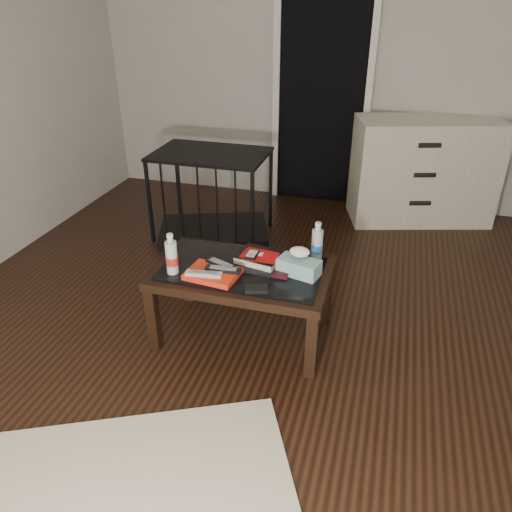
{
  "coord_description": "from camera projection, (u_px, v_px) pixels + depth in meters",
  "views": [
    {
      "loc": [
        0.3,
        -2.2,
        1.88
      ],
      "look_at": [
        -0.37,
        0.15,
        0.55
      ],
      "focal_mm": 35.0,
      "sensor_mm": 36.0,
      "label": 1
    }
  ],
  "objects": [
    {
      "name": "water_bottle_right",
      "position": [
        317.0,
        241.0,
        2.87
      ],
      "size": [
        0.08,
        0.08,
        0.24
      ],
      "primitive_type": "cylinder",
      "rotation": [
        0.0,
        0.0,
        -0.16
      ],
      "color": "silver",
      "rests_on": "coffee_table"
    },
    {
      "name": "room_shell",
      "position": [
        332.0,
        57.0,
        2.06
      ],
      "size": [
        5.0,
        5.0,
        5.0
      ],
      "color": "#BBB7AC",
      "rests_on": "ground"
    },
    {
      "name": "pet_crate",
      "position": [
        213.0,
        209.0,
        4.18
      ],
      "size": [
        1.05,
        0.86,
        0.71
      ],
      "rotation": [
        0.0,
        0.0,
        0.34
      ],
      "color": "black",
      "rests_on": "ground"
    },
    {
      "name": "remote_black_front",
      "position": [
        223.0,
        269.0,
        2.75
      ],
      "size": [
        0.2,
        0.06,
        0.02
      ],
      "primitive_type": "cube",
      "rotation": [
        0.0,
        0.0,
        0.06
      ],
      "color": "black",
      "rests_on": "magazines"
    },
    {
      "name": "remote_silver",
      "position": [
        204.0,
        274.0,
        2.71
      ],
      "size": [
        0.2,
        0.07,
        0.02
      ],
      "primitive_type": "cube",
      "rotation": [
        0.0,
        0.0,
        0.12
      ],
      "color": "#BCBDC1",
      "rests_on": "magazines"
    },
    {
      "name": "tissue_box",
      "position": [
        299.0,
        267.0,
        2.76
      ],
      "size": [
        0.25,
        0.18,
        0.09
      ],
      "primitive_type": "cube",
      "rotation": [
        0.0,
        0.0,
        -0.26
      ],
      "color": "teal",
      "rests_on": "coffee_table"
    },
    {
      "name": "flip_phone",
      "position": [
        280.0,
        275.0,
        2.75
      ],
      "size": [
        0.09,
        0.05,
        0.02
      ],
      "primitive_type": "cube",
      "rotation": [
        0.0,
        0.0,
        -0.04
      ],
      "color": "black",
      "rests_on": "coffee_table"
    },
    {
      "name": "dresser",
      "position": [
        423.0,
        171.0,
        4.36
      ],
      "size": [
        1.29,
        0.81,
        0.9
      ],
      "rotation": [
        0.0,
        0.0,
        0.28
      ],
      "color": "silver",
      "rests_on": "ground"
    },
    {
      "name": "doorway",
      "position": [
        322.0,
        93.0,
        4.52
      ],
      "size": [
        0.9,
        0.08,
        2.07
      ],
      "color": "black",
      "rests_on": "ground"
    },
    {
      "name": "ground",
      "position": [
        311.0,
        362.0,
        2.83
      ],
      "size": [
        5.0,
        5.0,
        0.0
      ],
      "primitive_type": "plane",
      "color": "black",
      "rests_on": "ground"
    },
    {
      "name": "remote_black_back",
      "position": [
        221.0,
        264.0,
        2.8
      ],
      "size": [
        0.2,
        0.13,
        0.02
      ],
      "primitive_type": "cube",
      "rotation": [
        0.0,
        0.0,
        -0.41
      ],
      "color": "black",
      "rests_on": "magazines"
    },
    {
      "name": "ipod",
      "position": [
        252.0,
        254.0,
        2.86
      ],
      "size": [
        0.07,
        0.11,
        0.02
      ],
      "primitive_type": "cube",
      "rotation": [
        0.0,
        0.0,
        -0.04
      ],
      "color": "black",
      "rests_on": "dvd_mailers"
    },
    {
      "name": "textbook",
      "position": [
        259.0,
        257.0,
        2.9
      ],
      "size": [
        0.28,
        0.24,
        0.05
      ],
      "primitive_type": "cube",
      "rotation": [
        0.0,
        0.0,
        -0.19
      ],
      "color": "black",
      "rests_on": "coffee_table"
    },
    {
      "name": "magazines",
      "position": [
        213.0,
        274.0,
        2.76
      ],
      "size": [
        0.3,
        0.24,
        0.03
      ],
      "primitive_type": "cube",
      "rotation": [
        0.0,
        0.0,
        -0.11
      ],
      "color": "red",
      "rests_on": "coffee_table"
    },
    {
      "name": "dvd_mailers",
      "position": [
        259.0,
        255.0,
        2.88
      ],
      "size": [
        0.21,
        0.16,
        0.01
      ],
      "primitive_type": "cube",
      "rotation": [
        0.0,
        0.0,
        -0.15
      ],
      "color": "red",
      "rests_on": "textbook"
    },
    {
      "name": "water_bottle_left",
      "position": [
        171.0,
        254.0,
        2.74
      ],
      "size": [
        0.07,
        0.07,
        0.24
      ],
      "primitive_type": "cylinder",
      "rotation": [
        0.0,
        0.0,
        -0.02
      ],
      "color": "silver",
      "rests_on": "coffee_table"
    },
    {
      "name": "wallet",
      "position": [
        256.0,
        289.0,
        2.63
      ],
      "size": [
        0.14,
        0.1,
        0.02
      ],
      "primitive_type": "cube",
      "rotation": [
        0.0,
        0.0,
        0.31
      ],
      "color": "black",
      "rests_on": "coffee_table"
    },
    {
      "name": "coffee_table",
      "position": [
        242.0,
        278.0,
        2.87
      ],
      "size": [
        1.0,
        0.6,
        0.46
      ],
      "color": "black",
      "rests_on": "ground"
    }
  ]
}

